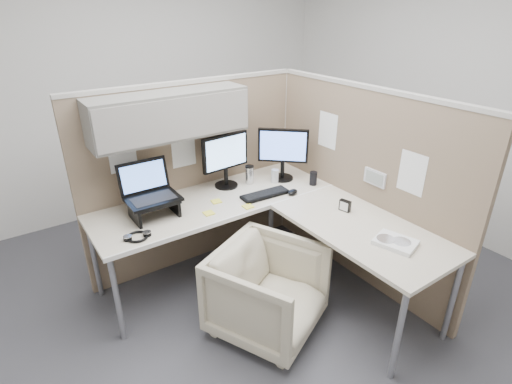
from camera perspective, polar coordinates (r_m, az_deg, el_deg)
ground at (r=3.34m, az=1.07°, el=-15.30°), size 4.50×4.50×0.00m
partition_back at (r=3.32m, az=-10.27°, el=6.06°), size 2.00×0.36×1.63m
partition_right at (r=3.39m, az=14.33°, el=0.92°), size 0.07×2.03×1.63m
desk at (r=3.09m, az=1.69°, el=-3.43°), size 2.00×1.98×0.73m
office_chair at (r=2.90m, az=1.70°, el=-13.50°), size 0.90×0.88×0.71m
monitor_left at (r=3.39m, az=-4.39°, el=5.09°), size 0.44×0.20×0.47m
monitor_right at (r=3.54m, az=3.87°, el=6.00°), size 0.35×0.32×0.47m
laptop_station at (r=3.05m, az=-14.75°, el=-0.63°), size 0.38×0.32×0.39m
keyboard at (r=3.30m, az=1.31°, el=-0.36°), size 0.42×0.16×0.02m
mouse at (r=3.34m, az=5.25°, el=-0.00°), size 0.13×0.10×0.04m
travel_mug at (r=3.50m, az=-0.93°, el=2.50°), size 0.08×0.08×0.16m
soda_can_green at (r=3.52m, az=8.19°, el=1.94°), size 0.07×0.07×0.12m
soda_can_silver at (r=3.54m, az=2.72°, el=2.30°), size 0.07×0.07×0.12m
sticky_note_b at (r=3.13m, az=-1.16°, el=-2.08°), size 0.08×0.08×0.01m
sticky_note_a at (r=3.05m, az=-6.77°, el=-3.01°), size 0.08×0.08×0.01m
sticky_note_d at (r=3.22m, az=-5.69°, el=-1.34°), size 0.09×0.09×0.01m
headphones at (r=2.84m, az=-16.57°, el=-6.10°), size 0.19×0.17×0.03m
paper_stack at (r=2.81m, az=19.30°, el=-6.80°), size 0.27×0.30×0.03m
desk_clock at (r=3.13m, az=12.59°, el=-1.92°), size 0.05×0.09×0.09m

